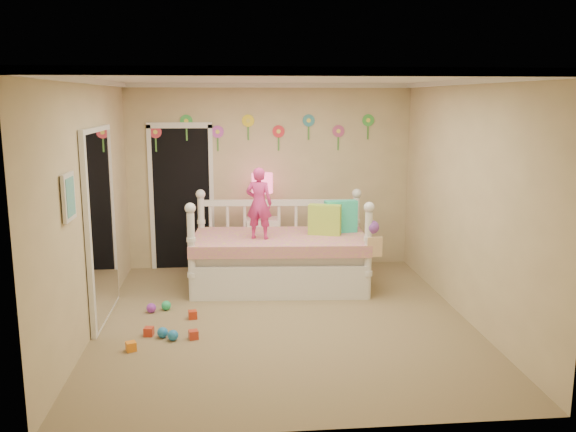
{
  "coord_description": "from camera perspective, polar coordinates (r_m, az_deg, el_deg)",
  "views": [
    {
      "loc": [
        -0.55,
        -6.26,
        2.4
      ],
      "look_at": [
        0.1,
        0.6,
        1.05
      ],
      "focal_mm": 37.69,
      "sensor_mm": 36.0,
      "label": 1
    }
  ],
  "objects": [
    {
      "name": "pillow_turquoise",
      "position": [
        7.9,
        5.0,
        -0.04
      ],
      "size": [
        0.43,
        0.19,
        0.42
      ],
      "primitive_type": "cube",
      "rotation": [
        0.0,
        0.0,
        0.1
      ],
      "color": "#2AD2A2",
      "rests_on": "daybed"
    },
    {
      "name": "closet_doorway",
      "position": [
        8.64,
        -10.0,
        1.81
      ],
      "size": [
        0.9,
        0.04,
        2.07
      ],
      "primitive_type": "cube",
      "color": "black",
      "rests_on": "back_wall"
    },
    {
      "name": "toy_scatter",
      "position": [
        6.64,
        -12.23,
        -9.88
      ],
      "size": [
        1.24,
        1.51,
        0.11
      ],
      "primitive_type": null,
      "rotation": [
        0.0,
        0.0,
        -0.4
      ],
      "color": "#996666",
      "rests_on": "floor"
    },
    {
      "name": "back_wall",
      "position": [
        8.6,
        -1.71,
        3.72
      ],
      "size": [
        4.0,
        0.01,
        2.6
      ],
      "primitive_type": "cube",
      "color": "tan",
      "rests_on": "floor"
    },
    {
      "name": "crown_molding",
      "position": [
        6.29,
        -0.4,
        12.63
      ],
      "size": [
        4.0,
        4.5,
        0.06
      ],
      "primitive_type": null,
      "color": "white",
      "rests_on": "ceiling"
    },
    {
      "name": "floor",
      "position": [
        6.73,
        -0.37,
        -9.81
      ],
      "size": [
        4.0,
        4.5,
        0.01
      ],
      "primitive_type": "cube",
      "color": "#7F684C",
      "rests_on": "ground"
    },
    {
      "name": "right_wall",
      "position": [
        6.85,
        16.52,
        1.38
      ],
      "size": [
        0.01,
        4.5,
        2.6
      ],
      "primitive_type": "cube",
      "color": "tan",
      "rests_on": "floor"
    },
    {
      "name": "table_lamp",
      "position": [
        8.31,
        -2.44,
        2.59
      ],
      "size": [
        0.29,
        0.29,
        0.64
      ],
      "color": "#F42058",
      "rests_on": "nightstand"
    },
    {
      "name": "mirror_closet",
      "position": [
        6.85,
        -17.18,
        -0.79
      ],
      "size": [
        0.07,
        1.3,
        2.1
      ],
      "primitive_type": "cube",
      "color": "white",
      "rests_on": "left_wall"
    },
    {
      "name": "pillow_lime",
      "position": [
        7.74,
        3.48,
        -0.35
      ],
      "size": [
        0.44,
        0.27,
        0.39
      ],
      "primitive_type": "cube",
      "rotation": [
        0.0,
        0.0,
        -0.32
      ],
      "color": "#ABD741",
      "rests_on": "daybed"
    },
    {
      "name": "hanging_bag",
      "position": [
        7.28,
        7.98,
        -2.24
      ],
      "size": [
        0.2,
        0.16,
        0.36
      ],
      "primitive_type": null,
      "color": "beige",
      "rests_on": "daybed"
    },
    {
      "name": "flower_decals",
      "position": [
        8.53,
        -2.34,
        7.97
      ],
      "size": [
        3.4,
        0.02,
        0.5
      ],
      "primitive_type": null,
      "color": "#B2668C",
      "rests_on": "back_wall"
    },
    {
      "name": "ceiling",
      "position": [
        6.29,
        -0.4,
        12.9
      ],
      "size": [
        4.0,
        4.5,
        0.01
      ],
      "primitive_type": "cube",
      "color": "white",
      "rests_on": "floor"
    },
    {
      "name": "nightstand",
      "position": [
        8.47,
        -2.4,
        -2.76
      ],
      "size": [
        0.46,
        0.35,
        0.75
      ],
      "primitive_type": "cube",
      "rotation": [
        0.0,
        0.0,
        0.01
      ],
      "color": "white",
      "rests_on": "floor"
    },
    {
      "name": "left_wall",
      "position": [
        6.52,
        -18.17,
        0.81
      ],
      "size": [
        0.01,
        4.5,
        2.6
      ],
      "primitive_type": "cube",
      "color": "tan",
      "rests_on": "floor"
    },
    {
      "name": "child",
      "position": [
        7.47,
        -2.76,
        1.21
      ],
      "size": [
        0.37,
        0.3,
        0.89
      ],
      "primitive_type": "imported",
      "rotation": [
        0.0,
        0.0,
        2.86
      ],
      "color": "#DB3184",
      "rests_on": "daybed"
    },
    {
      "name": "wall_picture",
      "position": [
        5.61,
        -20.0,
        1.7
      ],
      "size": [
        0.05,
        0.34,
        0.42
      ],
      "primitive_type": "cube",
      "color": "white",
      "rests_on": "left_wall"
    },
    {
      "name": "daybed",
      "position": [
        7.73,
        -0.8,
        -2.35
      ],
      "size": [
        2.31,
        1.35,
        1.21
      ],
      "primitive_type": null,
      "rotation": [
        0.0,
        0.0,
        -0.07
      ],
      "color": "white",
      "rests_on": "floor"
    }
  ]
}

